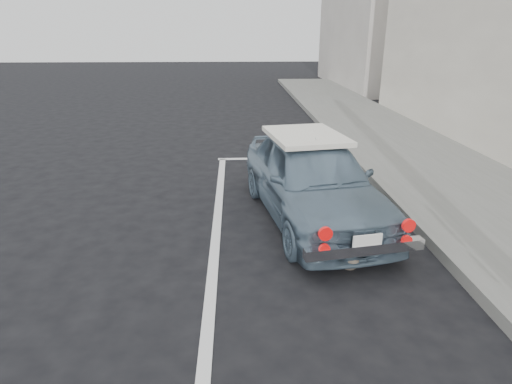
# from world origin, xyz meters

# --- Properties ---
(building_far) EXTENTS (3.50, 10.00, 8.00)m
(building_far) POSITION_xyz_m (6.35, 20.00, 4.00)
(building_far) COLOR #B6ADA5
(building_far) RESTS_ON ground
(pline_front) EXTENTS (3.00, 0.12, 0.01)m
(pline_front) POSITION_xyz_m (0.50, 6.50, 0.00)
(pline_front) COLOR silver
(pline_front) RESTS_ON ground
(pline_side) EXTENTS (0.12, 7.00, 0.01)m
(pline_side) POSITION_xyz_m (-0.90, 3.00, 0.00)
(pline_side) COLOR silver
(pline_side) RESTS_ON ground
(retro_coupe) EXTENTS (2.00, 3.76, 1.21)m
(retro_coupe) POSITION_xyz_m (0.47, 3.33, 0.61)
(retro_coupe) COLOR slate
(retro_coupe) RESTS_ON ground
(cat) EXTENTS (0.26, 0.56, 0.30)m
(cat) POSITION_xyz_m (0.66, 1.86, 0.14)
(cat) COLOR #716656
(cat) RESTS_ON ground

